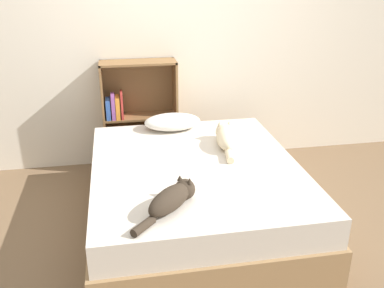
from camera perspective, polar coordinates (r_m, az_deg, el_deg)
name	(u,v)px	position (r m, az deg, el deg)	size (l,w,h in m)	color
ground_plane	(195,224)	(3.38, 0.42, -10.65)	(8.00, 8.00, 0.00)	brown
wall_back	(170,35)	(4.15, -2.97, 14.28)	(8.00, 0.06, 2.50)	silver
bed	(195,195)	(3.25, 0.44, -6.87)	(1.53, 1.83, 0.52)	#99754C
pillow	(172,122)	(3.76, -2.63, 2.97)	(0.49, 0.30, 0.13)	white
cat_light	(226,137)	(3.42, 4.52, 0.89)	(0.20, 0.55, 0.16)	beige
cat_dark	(172,198)	(2.56, -2.62, -7.21)	(0.43, 0.45, 0.15)	#33281E
bookshelf	(137,114)	(4.16, -7.30, 4.04)	(0.70, 0.26, 1.05)	brown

